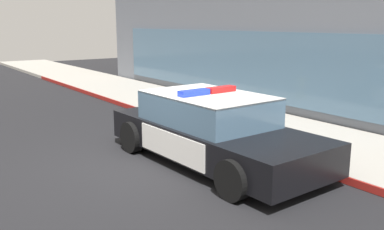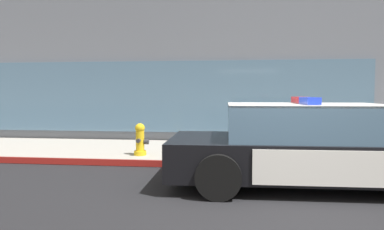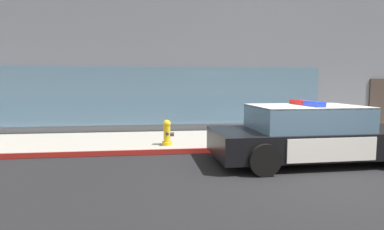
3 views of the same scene
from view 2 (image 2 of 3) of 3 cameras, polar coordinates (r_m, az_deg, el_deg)
name	(u,v)px [view 2 (image 2 of 3)]	position (r m, az deg, el deg)	size (l,w,h in m)	color
ground	(275,201)	(5.37, 13.31, -13.42)	(48.00, 48.00, 0.00)	black
sidewalk	(258,153)	(8.91, 10.63, -6.08)	(48.00, 3.08, 0.15)	#A39E93
curb_red_paint	(263,166)	(7.39, 11.44, -8.10)	(28.80, 0.04, 0.14)	maroon
storefront_building	(228,22)	(14.95, 5.88, 14.64)	(22.78, 8.71, 8.87)	slate
police_cruiser	(312,146)	(6.27, 18.81, -4.69)	(4.91, 2.23, 1.49)	black
fire_hydrant	(140,140)	(8.10, -8.35, -3.97)	(0.34, 0.39, 0.73)	gold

